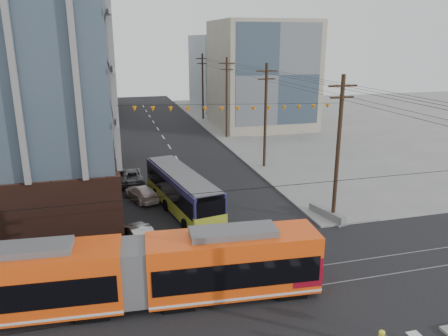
# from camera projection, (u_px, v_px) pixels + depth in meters

# --- Properties ---
(ground) EXTENTS (160.00, 160.00, 0.00)m
(ground) POSITION_uv_depth(u_px,v_px,m) (286.00, 328.00, 20.98)
(ground) COLOR slate
(bg_bldg_nw_near) EXTENTS (18.00, 16.00, 18.00)m
(bg_bldg_nw_near) POSITION_uv_depth(u_px,v_px,m) (34.00, 70.00, 62.19)
(bg_bldg_nw_near) COLOR #8C99A5
(bg_bldg_nw_near) RESTS_ON ground
(bg_bldg_ne_near) EXTENTS (14.00, 14.00, 16.00)m
(bg_bldg_ne_near) POSITION_uv_depth(u_px,v_px,m) (261.00, 75.00, 67.13)
(bg_bldg_ne_near) COLOR gray
(bg_bldg_ne_near) RESTS_ON ground
(bg_bldg_nw_far) EXTENTS (16.00, 18.00, 20.00)m
(bg_bldg_nw_far) POSITION_uv_depth(u_px,v_px,m) (66.00, 57.00, 81.15)
(bg_bldg_nw_far) COLOR gray
(bg_bldg_nw_far) RESTS_ON ground
(bg_bldg_ne_far) EXTENTS (16.00, 16.00, 14.00)m
(bg_bldg_ne_far) POSITION_uv_depth(u_px,v_px,m) (236.00, 72.00, 86.41)
(bg_bldg_ne_far) COLOR #8C99A5
(bg_bldg_ne_far) RESTS_ON ground
(utility_pole_far) EXTENTS (0.30, 0.30, 11.00)m
(utility_pole_far) POSITION_uv_depth(u_px,v_px,m) (203.00, 87.00, 73.34)
(utility_pole_far) COLOR black
(utility_pole_far) RESTS_ON ground
(streetcar) EXTENTS (19.53, 4.21, 3.73)m
(streetcar) POSITION_uv_depth(u_px,v_px,m) (135.00, 273.00, 22.28)
(streetcar) COLOR #F54B0F
(streetcar) RESTS_ON ground
(city_bus) EXTENTS (4.49, 11.80, 3.27)m
(city_bus) POSITION_uv_depth(u_px,v_px,m) (182.00, 191.00, 34.92)
(city_bus) COLOR #24214D
(city_bus) RESTS_ON ground
(parked_car_silver) EXTENTS (2.28, 4.25, 1.33)m
(parked_car_silver) POSITION_uv_depth(u_px,v_px,m) (140.00, 234.00, 29.47)
(parked_car_silver) COLOR #A2A2A2
(parked_car_silver) RESTS_ON ground
(parked_car_white) EXTENTS (3.16, 4.74, 1.28)m
(parked_car_white) POSITION_uv_depth(u_px,v_px,m) (142.00, 193.00, 37.43)
(parked_car_white) COLOR silver
(parked_car_white) RESTS_ON ground
(parked_car_grey) EXTENTS (2.54, 5.23, 1.43)m
(parked_car_grey) POSITION_uv_depth(u_px,v_px,m) (130.00, 176.00, 41.89)
(parked_car_grey) COLOR #56565B
(parked_car_grey) RESTS_ON ground
(jersey_barrier) EXTENTS (1.67, 3.70, 0.72)m
(jersey_barrier) POSITION_uv_depth(u_px,v_px,m) (327.00, 214.00, 33.66)
(jersey_barrier) COLOR gray
(jersey_barrier) RESTS_ON ground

